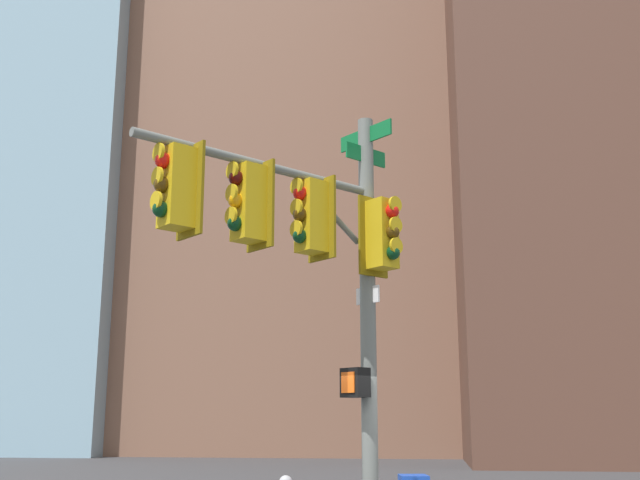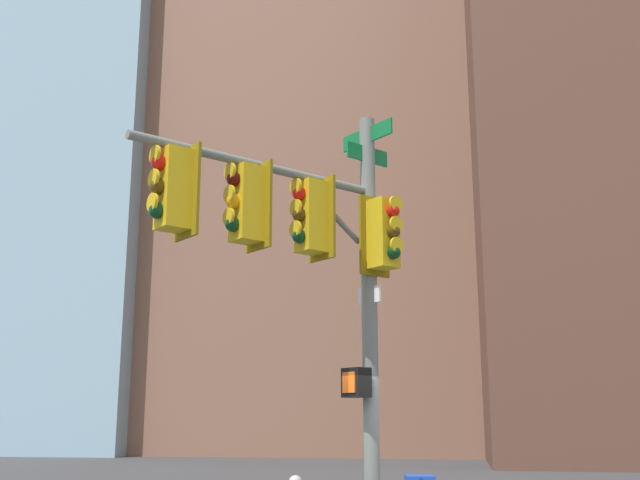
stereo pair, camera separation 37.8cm
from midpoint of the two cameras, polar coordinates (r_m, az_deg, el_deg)
signal_pole_assembly at (r=10.42m, az=-1.59°, el=-0.73°), size 3.09×3.24×6.31m
building_brick_nearside at (r=53.77m, az=0.84°, el=9.24°), size 26.43×20.77×44.63m
building_brick_farside at (r=61.64m, az=-8.58°, el=5.54°), size 19.74×15.43×42.84m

